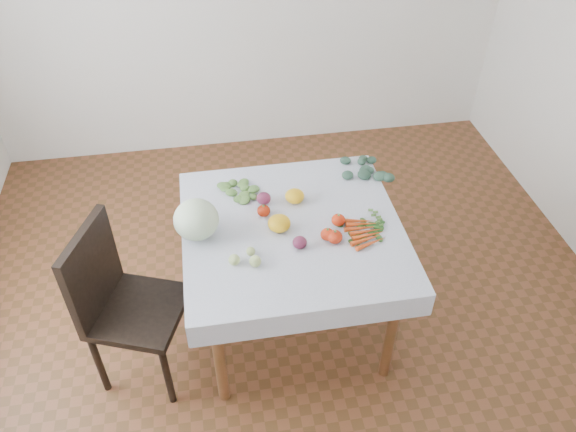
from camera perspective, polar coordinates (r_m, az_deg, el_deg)
name	(u,v)px	position (r m, az deg, el deg)	size (l,w,h in m)	color
ground	(292,320)	(3.44, 0.38, -10.55)	(4.00, 4.00, 0.00)	brown
table	(292,241)	(2.95, 0.43, -2.60)	(1.00, 1.00, 0.75)	brown
tablecloth	(292,227)	(2.89, 0.44, -1.17)	(1.12, 1.12, 0.01)	white
chair	(119,297)	(2.95, -16.77, -7.92)	(0.56, 0.56, 0.96)	black
cabbage	(196,220)	(2.81, -9.31, -0.37)	(0.23, 0.23, 0.20)	silver
tomato_a	(264,211)	(2.94, -2.49, 0.54)	(0.07, 0.07, 0.06)	red
tomato_b	(338,220)	(2.89, 5.13, -0.41)	(0.07, 0.07, 0.06)	red
tomato_c	(327,234)	(2.80, 4.02, -1.88)	(0.07, 0.07, 0.06)	red
tomato_d	(335,237)	(2.79, 4.78, -2.12)	(0.08, 0.08, 0.07)	red
heirloom_back	(295,196)	(3.02, 0.68, 2.03)	(0.10, 0.10, 0.07)	gold
heirloom_front	(279,223)	(2.84, -0.90, -0.75)	(0.12, 0.12, 0.08)	gold
onion_a	(264,198)	(3.01, -2.48, 1.80)	(0.08, 0.08, 0.07)	#55182D
onion_b	(300,242)	(2.76, 1.20, -2.70)	(0.07, 0.07, 0.06)	#55182D
tomatillo_cluster	(242,259)	(2.69, -4.73, -4.35)	(0.10, 0.11, 0.05)	#BECA74
carrot_bunch	(365,231)	(2.87, 7.86, -1.57)	(0.18, 0.25, 0.03)	#EA531A
kale_bunch	(363,169)	(3.27, 7.62, 4.74)	(0.26, 0.26, 0.04)	#33533C
basil_bunch	(364,232)	(2.87, 7.71, -1.65)	(0.24, 0.19, 0.01)	#23561B
dill_bunch	(234,192)	(3.10, -5.46, 2.43)	(0.27, 0.21, 0.03)	#59843C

